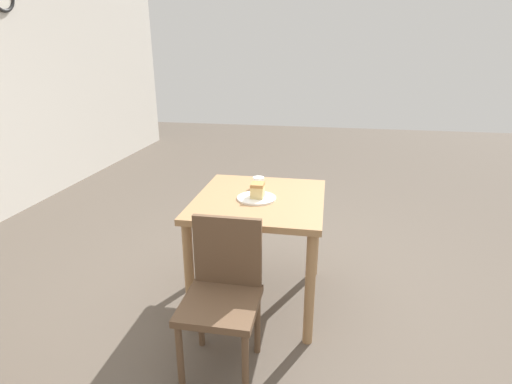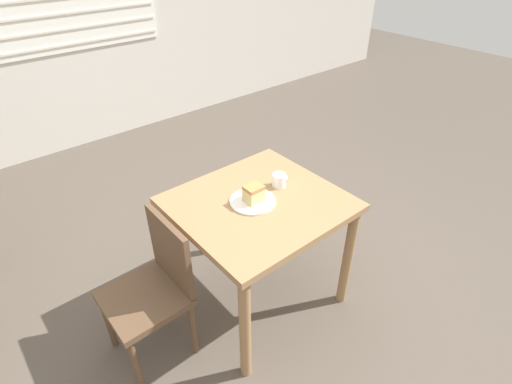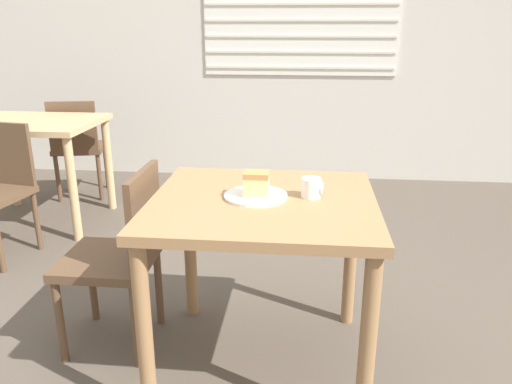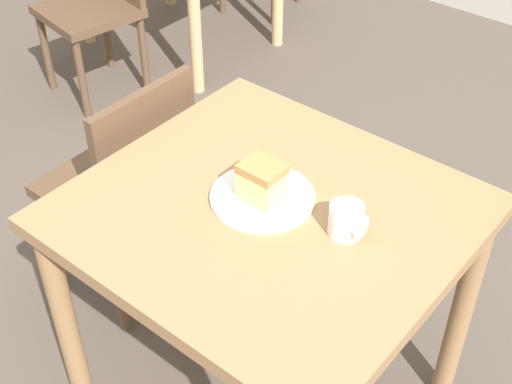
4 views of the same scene
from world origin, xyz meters
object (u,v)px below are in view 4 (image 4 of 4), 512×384
object	(u,v)px
cake_slice	(262,181)
chair_near_window	(127,183)
coffee_mug	(347,221)
plate	(262,197)
dining_table_near	(268,244)

from	to	relation	value
cake_slice	chair_near_window	bearing A→B (deg)	172.58
coffee_mug	cake_slice	bearing A→B (deg)	-171.73
chair_near_window	cake_slice	xyz separation A→B (m)	(0.61, -0.08, 0.37)
plate	coffee_mug	size ratio (longest dim) A/B	2.95
cake_slice	coffee_mug	bearing A→B (deg)	8.27
dining_table_near	plate	distance (m)	0.13
dining_table_near	coffee_mug	bearing A→B (deg)	11.95
cake_slice	coffee_mug	xyz separation A→B (m)	(0.22, 0.03, -0.02)
plate	coffee_mug	distance (m)	0.23
coffee_mug	dining_table_near	bearing A→B (deg)	-168.05
chair_near_window	cake_slice	distance (m)	0.72
dining_table_near	chair_near_window	distance (m)	0.67
plate	cake_slice	xyz separation A→B (m)	(0.00, -0.01, 0.05)
dining_table_near	cake_slice	distance (m)	0.18
chair_near_window	coffee_mug	xyz separation A→B (m)	(0.83, -0.05, 0.35)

